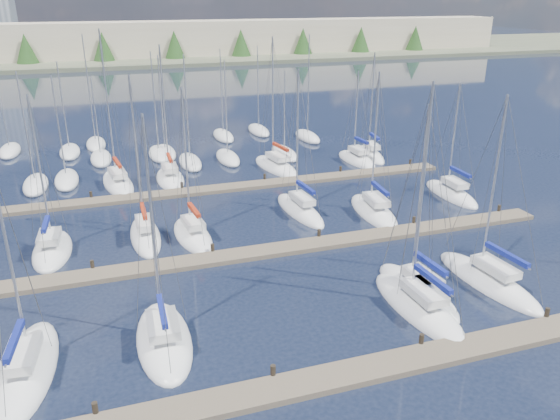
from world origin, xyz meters
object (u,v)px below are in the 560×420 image
object	(u,v)px
sailboat_n	(118,183)
sailboat_p	(276,166)
sailboat_b	(28,369)
sailboat_m	(451,194)
sailboat_h	(52,250)
sailboat_e	(417,291)
sailboat_f	(488,281)
sailboat_d	(418,306)
sailboat_j	(193,235)
sailboat_l	(374,211)
sailboat_i	(145,235)
sailboat_q	(357,160)
sailboat_k	(300,210)
sailboat_r	(370,155)
sailboat_o	(170,178)
sailboat_c	(164,340)

from	to	relation	value
sailboat_n	sailboat_p	size ratio (longest dim) A/B	1.08
sailboat_b	sailboat_m	distance (m)	37.20
sailboat_h	sailboat_e	bearing A→B (deg)	-28.56
sailboat_p	sailboat_b	bearing A→B (deg)	-136.94
sailboat_h	sailboat_m	distance (m)	33.73
sailboat_n	sailboat_f	distance (m)	34.40
sailboat_d	sailboat_m	size ratio (longest dim) A/B	1.28
sailboat_j	sailboat_l	bearing A→B (deg)	-4.75
sailboat_h	sailboat_i	world-z (taller)	sailboat_i
sailboat_d	sailboat_e	bearing A→B (deg)	57.52
sailboat_q	sailboat_i	size ratio (longest dim) A/B	0.82
sailboat_q	sailboat_k	world-z (taller)	sailboat_k
sailboat_k	sailboat_m	world-z (taller)	sailboat_k
sailboat_r	sailboat_i	size ratio (longest dim) A/B	0.95
sailboat_i	sailboat_f	world-z (taller)	sailboat_i
sailboat_m	sailboat_e	bearing A→B (deg)	-128.94
sailboat_n	sailboat_f	world-z (taller)	sailboat_n
sailboat_q	sailboat_e	xyz separation A→B (m)	(-8.81, -26.79, 0.01)
sailboat_l	sailboat_m	xyz separation A→B (m)	(8.66, 1.63, -0.00)
sailboat_e	sailboat_k	xyz separation A→B (m)	(-2.19, 14.78, 0.01)
sailboat_n	sailboat_q	distance (m)	25.14
sailboat_o	sailboat_h	xyz separation A→B (m)	(-10.10, -13.58, -0.01)
sailboat_r	sailboat_h	xyz separation A→B (m)	(-32.61, -14.97, -0.01)
sailboat_f	sailboat_n	bearing A→B (deg)	123.25
sailboat_b	sailboat_r	distance (m)	43.71
sailboat_l	sailboat_m	distance (m)	8.81
sailboat_i	sailboat_p	distance (m)	20.03
sailboat_j	sailboat_k	xyz separation A→B (m)	(9.40, 2.26, 0.01)
sailboat_q	sailboat_c	xyz separation A→B (m)	(-24.12, -27.05, 0.00)
sailboat_d	sailboat_h	bearing A→B (deg)	142.22
sailboat_o	sailboat_h	bearing A→B (deg)	-125.66
sailboat_k	sailboat_m	bearing A→B (deg)	-6.49
sailboat_r	sailboat_m	world-z (taller)	sailboat_r
sailboat_q	sailboat_i	bearing A→B (deg)	-154.26
sailboat_r	sailboat_d	size ratio (longest dim) A/B	0.87
sailboat_e	sailboat_i	distance (m)	20.22
sailboat_n	sailboat_j	distance (m)	14.99
sailboat_q	sailboat_d	world-z (taller)	sailboat_d
sailboat_f	sailboat_p	distance (m)	27.96
sailboat_n	sailboat_j	xyz separation A→B (m)	(4.74, -14.22, -0.01)
sailboat_m	sailboat_p	bearing A→B (deg)	135.75
sailboat_b	sailboat_p	size ratio (longest dim) A/B	0.83
sailboat_c	sailboat_p	distance (m)	31.29
sailboat_o	sailboat_k	size ratio (longest dim) A/B	1.09
sailboat_f	sailboat_o	bearing A→B (deg)	116.25
sailboat_q	sailboat_i	world-z (taller)	sailboat_i
sailboat_j	sailboat_p	world-z (taller)	sailboat_p
sailboat_l	sailboat_q	world-z (taller)	sailboat_l
sailboat_d	sailboat_k	bearing A→B (deg)	92.16
sailboat_n	sailboat_q	xyz separation A→B (m)	(25.14, 0.04, -0.02)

